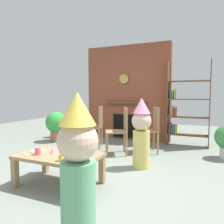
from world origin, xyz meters
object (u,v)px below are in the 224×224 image
at_px(paper_plate_front, 38,151).
at_px(dining_chair_middle, 121,128).
at_px(potted_plant_short, 56,124).
at_px(paper_cup_near_right, 61,157).
at_px(dining_chair_right, 151,127).
at_px(dining_chair_left, 97,124).
at_px(paper_cup_center, 80,148).
at_px(bookshelf, 184,108).
at_px(birthday_cake_slice, 53,150).
at_px(child_in_pink, 141,131).
at_px(paper_cup_far_left, 38,151).
at_px(paper_plate_rear, 76,159).
at_px(paper_cup_near_left, 75,152).
at_px(child_with_cone_hat, 78,162).
at_px(coffee_table, 59,159).

relative_size(paper_plate_front, dining_chair_middle, 0.21).
bearing_deg(potted_plant_short, paper_cup_near_right, -50.58).
relative_size(paper_plate_front, dining_chair_right, 0.21).
bearing_deg(paper_plate_front, potted_plant_short, 122.89).
bearing_deg(dining_chair_left, paper_cup_center, 92.95).
distance_m(paper_cup_near_right, dining_chair_left, 2.28).
distance_m(bookshelf, birthday_cake_slice, 3.21).
xyz_separation_m(paper_cup_center, child_in_pink, (0.58, 0.87, 0.13)).
xyz_separation_m(paper_plate_front, birthday_cake_slice, (0.26, 0.00, 0.04)).
bearing_deg(bookshelf, paper_cup_far_left, -115.84).
bearing_deg(paper_plate_rear, dining_chair_right, 80.13).
height_order(paper_cup_near_right, birthday_cake_slice, paper_cup_near_right).
bearing_deg(bookshelf, dining_chair_left, -151.38).
bearing_deg(bookshelf, paper_plate_front, -118.47).
height_order(paper_cup_far_left, paper_plate_rear, paper_cup_far_left).
relative_size(paper_plate_front, potted_plant_short, 0.26).
bearing_deg(paper_cup_near_left, child_in_pink, 62.74).
bearing_deg(potted_plant_short, dining_chair_left, -6.98).
distance_m(paper_cup_near_right, dining_chair_middle, 1.88).
relative_size(paper_plate_rear, dining_chair_left, 0.21).
bearing_deg(dining_chair_middle, birthday_cake_slice, 53.07).
distance_m(paper_cup_near_left, child_with_cone_hat, 0.98).
distance_m(paper_cup_near_left, paper_cup_far_left, 0.48).
height_order(paper_cup_far_left, dining_chair_left, dining_chair_left).
bearing_deg(paper_cup_center, paper_plate_rear, -65.16).
xyz_separation_m(paper_cup_near_left, dining_chair_right, (0.47, 2.01, 0.06)).
height_order(paper_plate_rear, child_in_pink, child_in_pink).
xyz_separation_m(paper_cup_near_right, potted_plant_short, (-1.91, 2.32, -0.01)).
distance_m(paper_cup_near_right, potted_plant_short, 3.00).
bearing_deg(paper_cup_near_right, dining_chair_right, 77.47).
bearing_deg(dining_chair_right, dining_chair_middle, 9.47).
distance_m(paper_plate_front, potted_plant_short, 2.51).
height_order(paper_cup_center, dining_chair_left, dining_chair_left).
xyz_separation_m(coffee_table, birthday_cake_slice, (-0.09, 0.00, 0.10)).
height_order(paper_plate_front, birthday_cake_slice, birthday_cake_slice).
height_order(birthday_cake_slice, dining_chair_right, dining_chair_right).
bearing_deg(dining_chair_right, paper_cup_center, 48.63).
relative_size(paper_cup_near_right, potted_plant_short, 0.12).
distance_m(coffee_table, dining_chair_right, 2.15).
distance_m(paper_cup_center, potted_plant_short, 2.70).
height_order(paper_cup_center, birthday_cake_slice, paper_cup_center).
xyz_separation_m(paper_cup_far_left, birthday_cake_slice, (0.15, 0.12, -0.00)).
relative_size(paper_cup_far_left, child_with_cone_hat, 0.08).
bearing_deg(child_in_pink, paper_plate_rear, 14.99).
distance_m(paper_cup_far_left, child_in_pink, 1.55).
bearing_deg(child_in_pink, paper_plate_front, -10.70).
height_order(bookshelf, birthday_cake_slice, bookshelf).
height_order(paper_cup_near_left, birthday_cake_slice, paper_cup_near_left).
distance_m(paper_cup_near_right, child_in_pink, 1.40).
xyz_separation_m(paper_plate_front, dining_chair_right, (1.04, 2.02, 0.11)).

